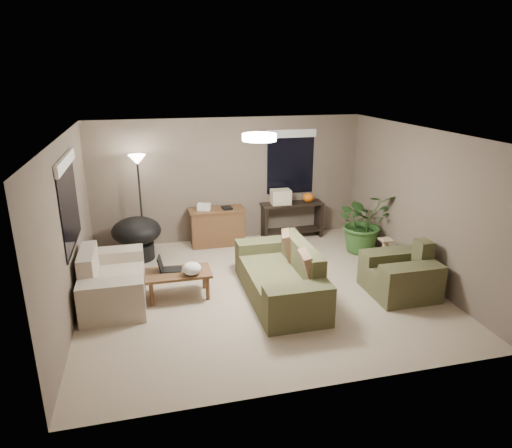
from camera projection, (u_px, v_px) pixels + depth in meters
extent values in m
plane|color=tan|center=(259.00, 289.00, 7.37)|extent=(5.50, 5.50, 0.00)
plane|color=white|center=(259.00, 133.00, 6.57)|extent=(5.50, 5.50, 0.00)
plane|color=#67584C|center=(229.00, 180.00, 9.27)|extent=(5.50, 0.00, 5.50)
plane|color=#67584C|center=(319.00, 287.00, 4.67)|extent=(5.50, 0.00, 5.50)
plane|color=#67584C|center=(68.00, 230.00, 6.35)|extent=(0.00, 5.00, 5.00)
plane|color=#67584C|center=(419.00, 204.00, 7.59)|extent=(0.00, 5.00, 5.00)
cube|color=#4F5030|center=(279.00, 284.00, 7.09)|extent=(0.95, 1.48, 0.42)
cube|color=#4E4F2F|center=(302.00, 256.00, 7.04)|extent=(0.22, 1.48, 0.43)
cube|color=#4A4A2C|center=(298.00, 307.00, 6.21)|extent=(0.95, 0.36, 0.60)
cube|color=#4A4A2C|center=(264.00, 256.00, 7.91)|extent=(0.95, 0.36, 0.60)
cube|color=#8C7251|center=(308.00, 267.00, 6.60)|extent=(0.28, 0.47, 0.47)
cube|color=#8C7251|center=(289.00, 245.00, 7.43)|extent=(0.35, 0.50, 0.47)
cube|color=beige|center=(115.00, 288.00, 6.95)|extent=(0.90, 0.88, 0.42)
cube|color=beige|center=(88.00, 264.00, 6.74)|extent=(0.22, 0.88, 0.43)
cube|color=#BCB6A1|center=(112.00, 301.00, 6.35)|extent=(0.90, 0.36, 0.60)
cube|color=beige|center=(116.00, 266.00, 7.49)|extent=(0.90, 0.36, 0.60)
cube|color=brown|center=(399.00, 281.00, 7.18)|extent=(0.95, 0.28, 0.42)
cube|color=#49482B|center=(423.00, 254.00, 7.13)|extent=(0.22, 0.28, 0.43)
cube|color=#4E4D2F|center=(411.00, 284.00, 6.86)|extent=(0.95, 0.36, 0.60)
cube|color=#4B4A2D|center=(389.00, 268.00, 7.45)|extent=(0.95, 0.36, 0.60)
cube|color=brown|center=(178.00, 273.00, 7.01)|extent=(1.00, 0.55, 0.04)
cylinder|color=brown|center=(152.00, 294.00, 6.79)|extent=(0.06, 0.06, 0.38)
cylinder|color=brown|center=(208.00, 288.00, 6.98)|extent=(0.06, 0.06, 0.38)
cylinder|color=brown|center=(151.00, 283.00, 7.16)|extent=(0.06, 0.06, 0.38)
cylinder|color=brown|center=(204.00, 277.00, 7.35)|extent=(0.06, 0.06, 0.38)
cube|color=black|center=(171.00, 269.00, 7.07)|extent=(0.35, 0.26, 0.02)
cube|color=black|center=(160.00, 263.00, 6.99)|extent=(0.11, 0.24, 0.22)
ellipsoid|color=white|center=(192.00, 269.00, 6.87)|extent=(0.37, 0.35, 0.20)
cube|color=brown|center=(217.00, 228.00, 9.19)|extent=(1.05, 0.45, 0.71)
cube|color=brown|center=(217.00, 210.00, 9.07)|extent=(1.10, 0.50, 0.04)
cube|color=silver|center=(204.00, 207.00, 8.99)|extent=(0.30, 0.27, 0.12)
cube|color=black|center=(227.00, 208.00, 9.06)|extent=(0.20, 0.24, 0.04)
cube|color=black|center=(292.00, 204.00, 9.48)|extent=(1.30, 0.40, 0.04)
cube|color=black|center=(264.00, 223.00, 9.46)|extent=(0.05, 0.38, 0.71)
cube|color=black|center=(318.00, 219.00, 9.74)|extent=(0.05, 0.38, 0.71)
cube|color=black|center=(291.00, 230.00, 9.67)|extent=(1.25, 0.36, 0.03)
ellipsoid|color=orange|center=(308.00, 197.00, 9.52)|extent=(0.24, 0.24, 0.19)
cube|color=beige|center=(281.00, 197.00, 9.37)|extent=(0.41, 0.31, 0.30)
cylinder|color=black|center=(138.00, 251.00, 8.54)|extent=(0.60, 0.60, 0.30)
ellipsoid|color=black|center=(136.00, 231.00, 8.42)|extent=(1.14, 1.14, 0.50)
cylinder|color=black|center=(145.00, 252.00, 8.87)|extent=(0.28, 0.28, 0.02)
cylinder|color=black|center=(141.00, 208.00, 8.59)|extent=(0.04, 0.04, 1.78)
cone|color=white|center=(137.00, 160.00, 8.30)|extent=(0.32, 0.32, 0.18)
cylinder|color=white|center=(259.00, 137.00, 6.59)|extent=(0.50, 0.50, 0.10)
imported|color=#2D5923|center=(363.00, 228.00, 8.81)|extent=(1.08, 1.20, 0.94)
cube|color=tan|center=(384.00, 264.00, 8.30)|extent=(0.32, 0.32, 0.03)
cylinder|color=tan|center=(385.00, 252.00, 8.22)|extent=(0.12, 0.12, 0.44)
cube|color=tan|center=(386.00, 240.00, 8.15)|extent=(0.22, 0.22, 0.03)
cube|color=black|center=(69.00, 203.00, 6.53)|extent=(0.01, 1.50, 1.30)
cube|color=white|center=(65.00, 162.00, 6.35)|extent=(0.05, 1.56, 0.16)
cube|color=black|center=(290.00, 163.00, 9.46)|extent=(1.00, 0.01, 1.30)
cube|color=white|center=(291.00, 134.00, 9.25)|extent=(1.06, 0.05, 0.16)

